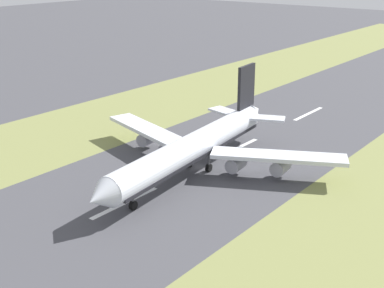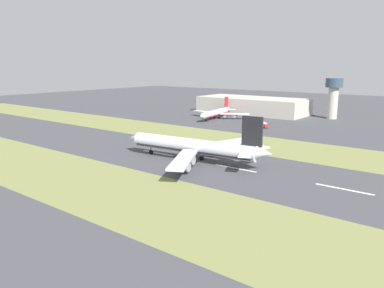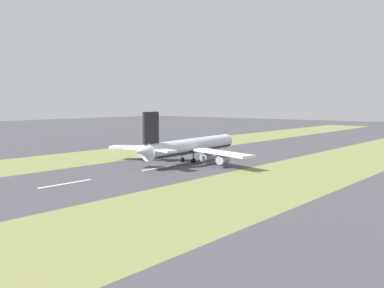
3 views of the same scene
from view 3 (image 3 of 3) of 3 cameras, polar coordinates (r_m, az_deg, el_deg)
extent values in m
plane|color=#424247|center=(173.59, -0.51, -2.42)|extent=(800.00, 800.00, 0.00)
cube|color=olive|center=(204.89, -10.29, -1.29)|extent=(40.00, 600.00, 0.01)
cube|color=olive|center=(149.45, 12.97, -3.85)|extent=(40.00, 600.00, 0.01)
cube|color=silver|center=(135.57, -15.78, -4.87)|extent=(1.20, 18.00, 0.01)
cube|color=silver|center=(161.62, -4.13, -3.02)|extent=(1.20, 18.00, 0.01)
cube|color=silver|center=(192.52, 4.02, -1.65)|extent=(1.20, 18.00, 0.01)
cylinder|color=silver|center=(176.62, 0.00, -0.26)|extent=(11.77, 56.32, 6.00)
cone|color=silver|center=(202.78, 4.69, 0.47)|extent=(6.37, 5.58, 5.88)
cone|color=silver|center=(151.61, -6.38, -0.94)|extent=(5.69, 6.50, 5.10)
cube|color=black|center=(176.79, 0.00, -0.79)|extent=(11.23, 54.06, 0.70)
cube|color=silver|center=(181.11, -5.90, -0.43)|extent=(28.43, 18.89, 0.90)
cube|color=silver|center=(161.59, 3.82, -1.13)|extent=(29.53, 13.79, 0.90)
cylinder|color=#93939E|center=(178.78, -3.12, -1.28)|extent=(3.68, 5.11, 3.20)
cylinder|color=#93939E|center=(181.47, -6.07, -1.20)|extent=(3.68, 5.11, 3.20)
cylinder|color=#93939E|center=(168.88, 1.83, -1.67)|extent=(3.68, 5.11, 3.20)
cylinder|color=#93939E|center=(161.41, 3.92, -2.01)|extent=(3.68, 5.11, 3.20)
cube|color=black|center=(154.83, -5.24, 2.06)|extent=(1.62, 8.04, 11.00)
cube|color=silver|center=(158.90, -6.78, -0.58)|extent=(10.93, 8.08, 0.60)
cube|color=silver|center=(152.14, -3.59, -0.82)|extent=(10.70, 6.39, 0.60)
cylinder|color=#59595E|center=(195.11, 3.40, -0.81)|extent=(0.50, 0.50, 3.20)
cylinder|color=black|center=(195.29, 3.40, -1.28)|extent=(1.08, 1.88, 1.80)
cylinder|color=#59595E|center=(175.97, -1.24, -1.49)|extent=(0.50, 0.50, 3.20)
cylinder|color=black|center=(176.18, -1.24, -2.01)|extent=(1.08, 1.88, 1.80)
cylinder|color=#59595E|center=(173.13, 0.18, -1.61)|extent=(0.50, 0.50, 3.20)
cylinder|color=black|center=(173.33, 0.18, -2.13)|extent=(1.08, 1.88, 1.80)
camera|label=1|loc=(287.31, 0.34, 9.93)|focal=50.00mm
camera|label=2|loc=(232.56, -40.13, 7.81)|focal=35.00mm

